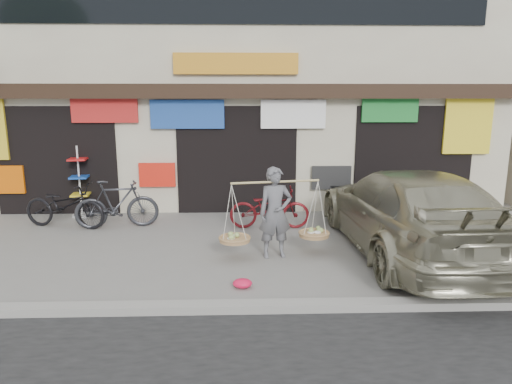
{
  "coord_description": "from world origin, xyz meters",
  "views": [
    {
      "loc": [
        0.11,
        -7.92,
        2.99
      ],
      "look_at": [
        0.4,
        0.9,
        1.08
      ],
      "focal_mm": 32.0,
      "sensor_mm": 36.0,
      "label": 1
    }
  ],
  "objects_px": {
    "bike_0": "(65,205)",
    "bike_2": "(269,208)",
    "suv": "(408,211)",
    "display_rack": "(80,188)",
    "street_vendor": "(275,216)",
    "bike_1": "(117,204)"
  },
  "relations": [
    {
      "from": "bike_2",
      "to": "bike_0",
      "type": "bearing_deg",
      "value": 89.24
    },
    {
      "from": "bike_1",
      "to": "suv",
      "type": "distance_m",
      "value": 6.24
    },
    {
      "from": "bike_0",
      "to": "display_rack",
      "type": "relative_size",
      "value": 1.12
    },
    {
      "from": "display_rack",
      "to": "suv",
      "type": "bearing_deg",
      "value": -21.76
    },
    {
      "from": "suv",
      "to": "display_rack",
      "type": "relative_size",
      "value": 3.21
    },
    {
      "from": "street_vendor",
      "to": "bike_1",
      "type": "bearing_deg",
      "value": 140.55
    },
    {
      "from": "bike_0",
      "to": "display_rack",
      "type": "height_order",
      "value": "display_rack"
    },
    {
      "from": "street_vendor",
      "to": "suv",
      "type": "relative_size",
      "value": 0.36
    },
    {
      "from": "bike_0",
      "to": "bike_2",
      "type": "xyz_separation_m",
      "value": [
        4.64,
        -0.2,
        -0.04
      ]
    },
    {
      "from": "display_rack",
      "to": "street_vendor",
      "type": "bearing_deg",
      "value": -33.38
    },
    {
      "from": "bike_0",
      "to": "street_vendor",
      "type": "bearing_deg",
      "value": -100.07
    },
    {
      "from": "street_vendor",
      "to": "bike_1",
      "type": "distance_m",
      "value": 3.97
    },
    {
      "from": "bike_0",
      "to": "bike_2",
      "type": "bearing_deg",
      "value": -78.63
    },
    {
      "from": "bike_0",
      "to": "bike_1",
      "type": "height_order",
      "value": "bike_1"
    },
    {
      "from": "bike_1",
      "to": "suv",
      "type": "height_order",
      "value": "suv"
    },
    {
      "from": "bike_0",
      "to": "bike_1",
      "type": "xyz_separation_m",
      "value": [
        1.2,
        -0.07,
        0.04
      ]
    },
    {
      "from": "street_vendor",
      "to": "bike_2",
      "type": "bearing_deg",
      "value": 80.17
    },
    {
      "from": "street_vendor",
      "to": "display_rack",
      "type": "xyz_separation_m",
      "value": [
        -4.6,
        3.03,
        -0.07
      ]
    },
    {
      "from": "bike_0",
      "to": "bike_1",
      "type": "relative_size",
      "value": 1.07
    },
    {
      "from": "street_vendor",
      "to": "bike_2",
      "type": "relative_size",
      "value": 1.15
    },
    {
      "from": "bike_2",
      "to": "suv",
      "type": "distance_m",
      "value": 3.05
    },
    {
      "from": "street_vendor",
      "to": "bike_0",
      "type": "height_order",
      "value": "street_vendor"
    }
  ]
}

